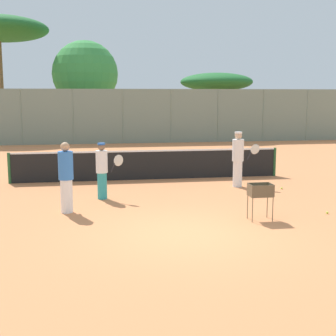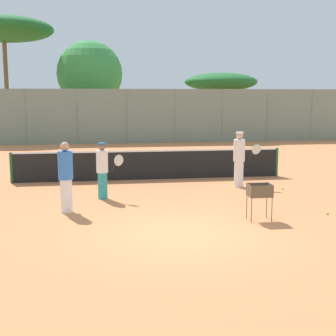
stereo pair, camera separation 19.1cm
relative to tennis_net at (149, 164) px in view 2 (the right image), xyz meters
name	(u,v)px [view 2 (the right image)]	position (x,y,z in m)	size (l,w,h in m)	color
ground_plane	(183,234)	(0.00, -6.79, -0.56)	(80.00, 80.00, 0.00)	#D37F4C
tennis_net	(149,164)	(0.00, 0.00, 0.00)	(9.71, 0.10, 1.07)	#26592D
back_fence	(127,116)	(0.00, 13.05, 1.15)	(30.94, 0.08, 3.42)	gray
tree_0	(221,82)	(6.67, 15.39, 3.35)	(5.01, 5.01, 4.56)	brown
tree_1	(90,74)	(-2.32, 17.89, 3.97)	(4.66, 4.66, 6.87)	brown
tree_2	(4,30)	(-8.19, 18.49, 7.01)	(6.89, 6.89, 8.46)	brown
player_white_outfit	(103,170)	(-1.70, -2.97, 0.30)	(0.83, 0.50, 1.65)	teal
player_red_cap	(239,159)	(2.78, -1.83, 0.39)	(0.92, 0.41, 1.83)	white
player_yellow_shirt	(66,176)	(-2.66, -4.45, 0.38)	(0.38, 0.94, 1.83)	white
ball_cart	(261,193)	(2.05, -5.97, 0.11)	(0.56, 0.41, 0.90)	brown
tennis_ball_0	(283,189)	(4.07, -2.47, -0.53)	(0.07, 0.07, 0.07)	#D1E54C
tennis_ball_2	(327,213)	(3.94, -5.69, -0.53)	(0.07, 0.07, 0.07)	#D1E54C
tennis_ball_3	(65,183)	(-2.97, -0.44, -0.53)	(0.07, 0.07, 0.07)	#D1E54C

